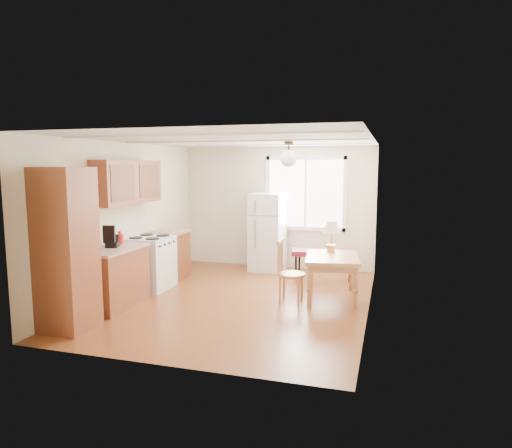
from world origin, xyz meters
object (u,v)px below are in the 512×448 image
at_px(refrigerator, 268,232).
at_px(bench, 324,253).
at_px(dining_table, 332,262).
at_px(chair, 285,267).

relative_size(refrigerator, bench, 1.27).
height_order(refrigerator, bench, refrigerator).
relative_size(refrigerator, dining_table, 1.30).
relative_size(bench, dining_table, 1.03).
bearing_deg(bench, refrigerator, 153.14).
height_order(bench, chair, chair).
relative_size(bench, chair, 1.28).
distance_m(refrigerator, bench, 1.29).
bearing_deg(chair, refrigerator, 111.41).
xyz_separation_m(bench, dining_table, (0.30, -1.20, 0.10)).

